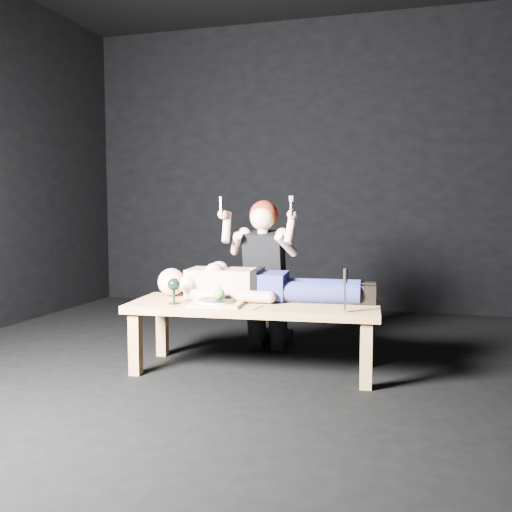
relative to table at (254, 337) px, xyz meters
name	(u,v)px	position (x,y,z in m)	size (l,w,h in m)	color
ground	(248,373)	(-0.02, -0.08, -0.23)	(5.00, 5.00, 0.00)	black
back_wall	(318,165)	(-0.02, 2.42, 1.27)	(5.00, 5.00, 0.00)	black
table	(254,337)	(0.00, 0.00, 0.00)	(1.60, 0.60, 0.45)	tan
lying_man	(265,281)	(0.03, 0.15, 0.35)	(1.49, 0.45, 0.24)	#D4A88A
kneeling_woman	(267,274)	(-0.06, 0.53, 0.35)	(0.61, 0.69, 1.15)	black
serving_tray	(216,304)	(-0.20, -0.17, 0.24)	(0.33, 0.24, 0.02)	tan
plate	(216,301)	(-0.20, -0.17, 0.25)	(0.22, 0.22, 0.02)	white
apple	(219,294)	(-0.18, -0.16, 0.30)	(0.07, 0.07, 0.07)	#549529
goblet	(174,291)	(-0.48, -0.19, 0.31)	(0.08, 0.08, 0.17)	black
fork_flat	(188,304)	(-0.38, -0.19, 0.23)	(0.02, 0.17, 0.01)	#B2B2B7
knife_flat	(257,308)	(0.08, -0.18, 0.23)	(0.02, 0.17, 0.01)	#B2B2B7
spoon_flat	(250,305)	(0.01, -0.12, 0.23)	(0.02, 0.17, 0.01)	#B2B2B7
carving_knife	(345,290)	(0.61, -0.17, 0.35)	(0.03, 0.04, 0.26)	#B2B2B7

